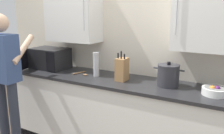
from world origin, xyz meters
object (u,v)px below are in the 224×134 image
object	(u,v)px
knife_block	(122,69)
thermos_flask	(96,64)
fruit_bowl	(215,91)
wooden_spoon	(82,74)
microwave_oven	(48,58)
person_figure	(5,74)
stock_pot	(168,75)

from	to	relation	value
knife_block	thermos_flask	world-z (taller)	knife_block
fruit_bowl	wooden_spoon	xyz separation A→B (m)	(-1.52, -0.00, -0.03)
thermos_flask	wooden_spoon	size ratio (longest dim) A/B	1.50
microwave_oven	thermos_flask	size ratio (longest dim) A/B	2.38
person_figure	stock_pot	bearing A→B (deg)	22.63
thermos_flask	microwave_oven	bearing A→B (deg)	177.75
microwave_oven	person_figure	bearing A→B (deg)	-89.41
wooden_spoon	thermos_flask	bearing A→B (deg)	6.61
microwave_oven	stock_pot	distance (m)	1.67
stock_pot	person_figure	bearing A→B (deg)	-157.37
microwave_oven	knife_block	world-z (taller)	knife_block
thermos_flask	person_figure	xyz separation A→B (m)	(-0.80, -0.66, -0.07)
knife_block	thermos_flask	xyz separation A→B (m)	(-0.35, 0.02, 0.02)
knife_block	person_figure	bearing A→B (deg)	-150.87
fruit_bowl	stock_pot	bearing A→B (deg)	173.14
wooden_spoon	microwave_oven	bearing A→B (deg)	174.99
microwave_oven	person_figure	distance (m)	0.69
stock_pot	thermos_flask	size ratio (longest dim) A/B	1.11
wooden_spoon	person_figure	world-z (taller)	person_figure
microwave_oven	person_figure	size ratio (longest dim) A/B	0.42
microwave_oven	knife_block	distance (m)	1.16
microwave_oven	knife_block	xyz separation A→B (m)	(1.16, -0.05, -0.01)
knife_block	person_figure	xyz separation A→B (m)	(-1.15, -0.64, -0.05)
thermos_flask	wooden_spoon	world-z (taller)	thermos_flask
fruit_bowl	knife_block	xyz separation A→B (m)	(-0.98, 0.00, 0.09)
stock_pot	wooden_spoon	xyz separation A→B (m)	(-1.06, -0.06, -0.11)
knife_block	fruit_bowl	bearing A→B (deg)	-0.25
stock_pot	wooden_spoon	size ratio (longest dim) A/B	1.66
microwave_oven	fruit_bowl	world-z (taller)	microwave_oven
fruit_bowl	thermos_flask	bearing A→B (deg)	179.15
wooden_spoon	person_figure	size ratio (longest dim) A/B	0.12
microwave_oven	person_figure	world-z (taller)	person_figure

